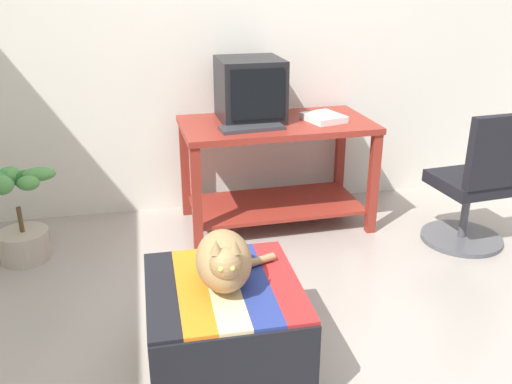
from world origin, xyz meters
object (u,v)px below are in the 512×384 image
Objects in this scene: keyboard at (252,128)px; office_chair at (475,189)px; ottoman_with_blanket at (224,327)px; desk at (276,155)px; potted_plant at (19,218)px; cat at (224,260)px; tv_monitor at (250,90)px; book at (324,118)px.

office_chair reaches higher than keyboard.
ottoman_with_blanket is (-0.38, -1.30, -0.53)m from keyboard.
ottoman_with_blanket is (-0.58, -1.46, -0.28)m from desk.
cat is at bearing -49.72° from potted_plant.
ottoman_with_blanket is at bearing -177.11° from cat.
cat is (0.01, -0.00, 0.33)m from ottoman_with_blanket.
keyboard is at bearing 73.68° from ottoman_with_blanket.
ottoman_with_blanket is at bearing -107.29° from tv_monitor.
tv_monitor is at bearing 74.84° from ottoman_with_blanket.
office_chair is (1.15, -0.58, -0.11)m from desk.
book reaches higher than cat.
desk reaches higher than ottoman_with_blanket.
office_chair reaches higher than cat.
tv_monitor is 1.65m from cat.
cat is (-0.41, -1.55, -0.38)m from tv_monitor.
desk is at bearing 73.21° from cat.
tv_monitor is 0.52m from book.
keyboard is at bearing 78.64° from cat.
office_chair is (1.31, -0.67, -0.54)m from tv_monitor.
office_chair is (1.73, 0.88, 0.17)m from ottoman_with_blanket.
desk is at bearing 7.12° from potted_plant.
ottoman_with_blanket is 1.69× the size of cat.
office_chair is at bearing -23.99° from keyboard.
book reaches higher than desk.
book reaches higher than potted_plant.
book is at bearing 57.88° from ottoman_with_blanket.
potted_plant is at bearing -175.00° from desk.
desk is 1.44× the size of office_chair.
keyboard is at bearing 1.82° from potted_plant.
keyboard is at bearing -101.18° from tv_monitor.
desk is at bearing -32.89° from tv_monitor.
ottoman_with_blanket is at bearing -49.90° from potted_plant.
keyboard is 0.45× the size of office_chair.
office_chair reaches higher than ottoman_with_blanket.
potted_plant reaches higher than ottoman_with_blanket.
office_chair reaches higher than desk.
book is 0.37× the size of ottoman_with_blanket.
keyboard is at bearing 176.71° from book.
keyboard is 1.37m from cat.
office_chair reaches higher than potted_plant.
tv_monitor is 0.74× the size of potted_plant.
book is at bearing -38.84° from office_chair.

